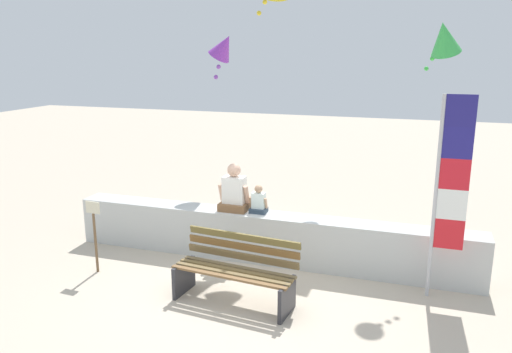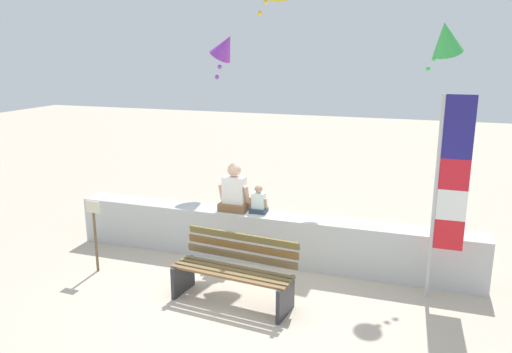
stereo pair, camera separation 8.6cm
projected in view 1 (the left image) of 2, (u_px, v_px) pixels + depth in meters
The scene contains 9 objects.
ground_plane at pixel (240, 294), 7.00m from camera, with size 40.00×40.00×0.00m, color #BEAF99.
seawall_ledge at pixel (267, 237), 8.05m from camera, with size 6.56×0.46×0.78m, color #BCBEBB.
park_bench at pixel (236, 272), 6.73m from camera, with size 1.70×0.77×0.88m.
person_adult at pixel (234, 192), 8.09m from camera, with size 0.51×0.37×0.77m.
person_child at pixel (259, 202), 8.00m from camera, with size 0.30×0.22×0.45m.
flag_banner at pixel (448, 184), 6.54m from camera, with size 0.42×0.05×2.77m.
kite_green at pixel (444, 38), 8.90m from camera, with size 0.80×0.88×0.94m.
kite_purple at pixel (224, 47), 9.27m from camera, with size 0.66×0.59×0.88m.
sign_post at pixel (95, 230), 7.56m from camera, with size 0.24×0.04×1.12m.
Camera 1 is at (2.22, -6.01, 3.29)m, focal length 35.34 mm.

